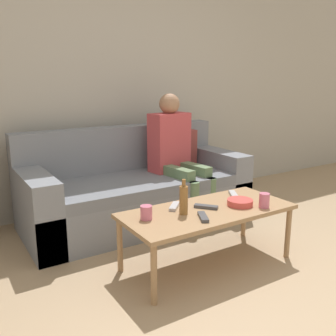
{
  "coord_description": "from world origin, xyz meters",
  "views": [
    {
      "loc": [
        -1.64,
        -1.26,
        1.33
      ],
      "look_at": [
        -0.08,
        1.24,
        0.63
      ],
      "focal_mm": 40.0,
      "sensor_mm": 36.0,
      "label": 1
    }
  ],
  "objects_px": {
    "snack_bowl": "(240,202)",
    "person_adult": "(175,147)",
    "tv_remote_3": "(174,206)",
    "coffee_table": "(208,214)",
    "cup_far": "(146,213)",
    "cup_near": "(264,200)",
    "bottle": "(184,199)",
    "tv_remote_1": "(233,194)",
    "couch": "(136,191)",
    "tv_remote_2": "(206,207)",
    "tv_remote_0": "(203,217)"
  },
  "relations": [
    {
      "from": "tv_remote_2",
      "to": "snack_bowl",
      "type": "relative_size",
      "value": 0.86
    },
    {
      "from": "person_adult",
      "to": "bottle",
      "type": "distance_m",
      "value": 1.12
    },
    {
      "from": "bottle",
      "to": "tv_remote_1",
      "type": "bearing_deg",
      "value": 12.85
    },
    {
      "from": "couch",
      "to": "cup_near",
      "type": "relative_size",
      "value": 19.53
    },
    {
      "from": "couch",
      "to": "tv_remote_0",
      "type": "relative_size",
      "value": 11.95
    },
    {
      "from": "cup_near",
      "to": "tv_remote_1",
      "type": "height_order",
      "value": "cup_near"
    },
    {
      "from": "snack_bowl",
      "to": "tv_remote_2",
      "type": "bearing_deg",
      "value": 161.68
    },
    {
      "from": "couch",
      "to": "tv_remote_2",
      "type": "relative_size",
      "value": 12.85
    },
    {
      "from": "person_adult",
      "to": "tv_remote_0",
      "type": "bearing_deg",
      "value": -121.29
    },
    {
      "from": "tv_remote_0",
      "to": "couch",
      "type": "bearing_deg",
      "value": 111.26
    },
    {
      "from": "couch",
      "to": "coffee_table",
      "type": "height_order",
      "value": "couch"
    },
    {
      "from": "cup_far",
      "to": "tv_remote_3",
      "type": "height_order",
      "value": "cup_far"
    },
    {
      "from": "tv_remote_1",
      "to": "tv_remote_3",
      "type": "xyz_separation_m",
      "value": [
        -0.55,
        0.01,
        0.0
      ]
    },
    {
      "from": "coffee_table",
      "to": "cup_far",
      "type": "distance_m",
      "value": 0.48
    },
    {
      "from": "tv_remote_3",
      "to": "couch",
      "type": "bearing_deg",
      "value": 124.68
    },
    {
      "from": "tv_remote_0",
      "to": "snack_bowl",
      "type": "bearing_deg",
      "value": 36.46
    },
    {
      "from": "cup_near",
      "to": "tv_remote_1",
      "type": "bearing_deg",
      "value": 89.99
    },
    {
      "from": "snack_bowl",
      "to": "person_adult",
      "type": "bearing_deg",
      "value": 84.64
    },
    {
      "from": "tv_remote_0",
      "to": "bottle",
      "type": "bearing_deg",
      "value": 140.35
    },
    {
      "from": "cup_near",
      "to": "snack_bowl",
      "type": "distance_m",
      "value": 0.17
    },
    {
      "from": "person_adult",
      "to": "tv_remote_1",
      "type": "distance_m",
      "value": 0.87
    },
    {
      "from": "coffee_table",
      "to": "tv_remote_0",
      "type": "bearing_deg",
      "value": -137.63
    },
    {
      "from": "person_adult",
      "to": "bottle",
      "type": "relative_size",
      "value": 4.86
    },
    {
      "from": "couch",
      "to": "tv_remote_1",
      "type": "bearing_deg",
      "value": -66.32
    },
    {
      "from": "tv_remote_1",
      "to": "tv_remote_2",
      "type": "distance_m",
      "value": 0.39
    },
    {
      "from": "cup_near",
      "to": "couch",
      "type": "bearing_deg",
      "value": 107.87
    },
    {
      "from": "tv_remote_1",
      "to": "tv_remote_2",
      "type": "xyz_separation_m",
      "value": [
        -0.37,
        -0.12,
        0.0
      ]
    },
    {
      "from": "cup_far",
      "to": "tv_remote_3",
      "type": "bearing_deg",
      "value": 18.11
    },
    {
      "from": "couch",
      "to": "coffee_table",
      "type": "xyz_separation_m",
      "value": [
        0.03,
        -1.05,
        0.09
      ]
    },
    {
      "from": "coffee_table",
      "to": "tv_remote_3",
      "type": "height_order",
      "value": "tv_remote_3"
    },
    {
      "from": "cup_near",
      "to": "tv_remote_2",
      "type": "bearing_deg",
      "value": 150.32
    },
    {
      "from": "snack_bowl",
      "to": "tv_remote_3",
      "type": "bearing_deg",
      "value": 154.08
    },
    {
      "from": "cup_far",
      "to": "tv_remote_1",
      "type": "relative_size",
      "value": 0.55
    },
    {
      "from": "bottle",
      "to": "cup_near",
      "type": "bearing_deg",
      "value": -19.14
    },
    {
      "from": "cup_far",
      "to": "bottle",
      "type": "xyz_separation_m",
      "value": [
        0.26,
        -0.05,
        0.06
      ]
    },
    {
      "from": "tv_remote_0",
      "to": "tv_remote_1",
      "type": "bearing_deg",
      "value": 54.55
    },
    {
      "from": "couch",
      "to": "cup_far",
      "type": "relative_size",
      "value": 22.19
    },
    {
      "from": "tv_remote_3",
      "to": "tv_remote_0",
      "type": "bearing_deg",
      "value": -36.37
    },
    {
      "from": "tv_remote_3",
      "to": "snack_bowl",
      "type": "height_order",
      "value": "snack_bowl"
    },
    {
      "from": "cup_far",
      "to": "snack_bowl",
      "type": "bearing_deg",
      "value": -9.53
    },
    {
      "from": "person_adult",
      "to": "cup_far",
      "type": "height_order",
      "value": "person_adult"
    },
    {
      "from": "tv_remote_1",
      "to": "couch",
      "type": "bearing_deg",
      "value": 144.27
    },
    {
      "from": "person_adult",
      "to": "tv_remote_1",
      "type": "height_order",
      "value": "person_adult"
    },
    {
      "from": "tv_remote_1",
      "to": "tv_remote_3",
      "type": "relative_size",
      "value": 1.1
    },
    {
      "from": "snack_bowl",
      "to": "bottle",
      "type": "relative_size",
      "value": 0.76
    },
    {
      "from": "snack_bowl",
      "to": "tv_remote_0",
      "type": "bearing_deg",
      "value": -170.06
    },
    {
      "from": "tv_remote_0",
      "to": "bottle",
      "type": "distance_m",
      "value": 0.18
    },
    {
      "from": "tv_remote_1",
      "to": "snack_bowl",
      "type": "xyz_separation_m",
      "value": [
        -0.12,
        -0.2,
        0.01
      ]
    },
    {
      "from": "tv_remote_0",
      "to": "bottle",
      "type": "height_order",
      "value": "bottle"
    },
    {
      "from": "person_adult",
      "to": "cup_far",
      "type": "xyz_separation_m",
      "value": [
        -0.82,
        -0.91,
        -0.22
      ]
    }
  ]
}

